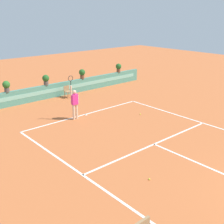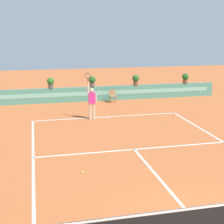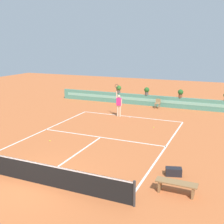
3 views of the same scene
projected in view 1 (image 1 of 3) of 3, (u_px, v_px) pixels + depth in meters
The scene contains 11 objects.
ground_plane at pixel (161, 147), 13.24m from camera, with size 60.00×60.00×0.00m, color #BC6033.
court_lines at pixel (149, 142), 13.75m from camera, with size 8.32×11.94×0.01m.
back_wall_barrier at pixel (47, 92), 20.46m from camera, with size 18.00×0.21×1.00m.
ball_kid_chair at pixel (68, 91), 20.70m from camera, with size 0.44×0.44×0.85m.
tennis_player at pixel (75, 102), 16.31m from camera, with size 0.62×0.24×2.58m.
tennis_ball_near_baseline at pixel (140, 114), 17.39m from camera, with size 0.07×0.07×0.07m, color #CCE033.
tennis_ball_mid_court at pixel (149, 179), 10.64m from camera, with size 0.07×0.07×0.07m, color #CCE033.
potted_plant_left at pixel (6, 86), 18.38m from camera, with size 0.48×0.48×0.72m.
potted_plant_right at pixel (82, 73), 22.06m from camera, with size 0.48×0.48×0.72m.
potted_plant_far_right at pixel (119, 67), 24.41m from camera, with size 0.48×0.48×0.72m.
potted_plant_centre at pixel (46, 79), 20.13m from camera, with size 0.48×0.48×0.72m.
Camera 1 is at (-9.56, -1.53, 5.90)m, focal length 46.24 mm.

